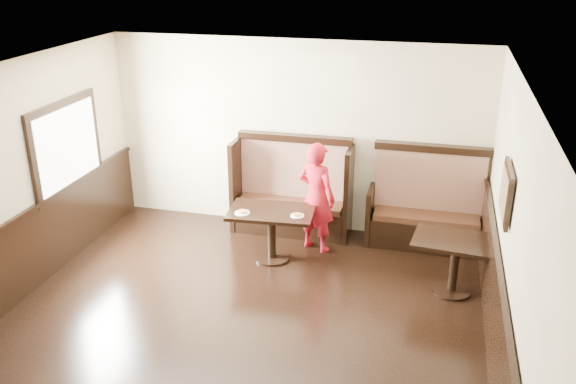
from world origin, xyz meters
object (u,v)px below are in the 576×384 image
(child, at_px, (316,197))
(table_main, at_px, (272,222))
(booth_neighbor, at_px, (427,213))
(booth_main, at_px, (292,197))
(table_neighbor, at_px, (456,253))

(child, bearing_deg, table_main, 62.90)
(table_main, xyz_separation_m, child, (0.52, 0.44, 0.23))
(booth_neighbor, bearing_deg, booth_main, 179.95)
(booth_main, bearing_deg, table_neighbor, -27.91)
(table_main, bearing_deg, booth_neighbor, 21.16)
(table_neighbor, height_order, child, child)
(booth_main, height_order, table_neighbor, booth_main)
(booth_main, height_order, booth_neighbor, same)
(table_main, bearing_deg, booth_main, 82.45)
(booth_neighbor, height_order, child, child)
(booth_main, distance_m, child, 0.74)
(booth_neighbor, xyz_separation_m, table_neighbor, (0.39, -1.24, 0.05))
(booth_neighbor, height_order, table_main, booth_neighbor)
(booth_main, distance_m, booth_neighbor, 1.95)
(booth_neighbor, distance_m, child, 1.60)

